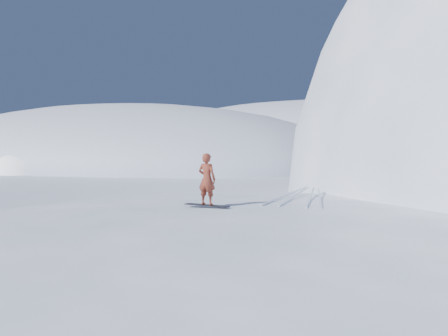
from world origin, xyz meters
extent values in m
plane|color=white|center=(0.00, 0.00, 0.00)|extent=(400.00, 400.00, 0.00)
ellipsoid|color=white|center=(1.00, 3.00, 0.00)|extent=(36.00, 28.00, 4.80)
ellipsoid|color=white|center=(-70.00, 60.00, 0.00)|extent=(120.00, 70.00, 28.00)
ellipsoid|color=white|center=(-40.00, 110.00, 0.00)|extent=(140.00, 90.00, 36.00)
ellipsoid|color=white|center=(-4.00, -2.00, 0.00)|extent=(6.00, 5.40, 0.80)
ellipsoid|color=white|center=(-2.00, 6.00, 0.00)|extent=(7.00, 6.30, 1.00)
cube|color=black|center=(-2.71, 2.07, 2.41)|extent=(1.48, 0.37, 0.02)
imported|color=maroon|center=(-2.71, 2.07, 3.21)|extent=(0.60, 0.41, 1.57)
ellipsoid|color=white|center=(-55.92, 28.71, 0.00)|extent=(9.46, 7.57, 6.62)
cube|color=silver|center=(-1.70, 6.00, 2.42)|extent=(0.76, 5.97, 0.04)
cube|color=silver|center=(-1.37, 6.00, 2.42)|extent=(1.23, 5.90, 0.04)
cube|color=silver|center=(-0.80, 6.00, 2.42)|extent=(1.76, 5.77, 0.04)
cube|color=silver|center=(-0.48, 6.00, 2.42)|extent=(2.00, 5.70, 0.04)
camera|label=1|loc=(3.98, -7.93, 4.18)|focal=32.00mm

